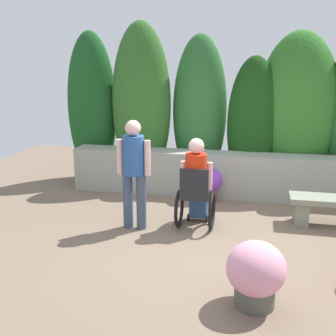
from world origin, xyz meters
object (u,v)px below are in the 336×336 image
object	(u,v)px
person_standing_companion	(134,168)
flower_pot_terracotta_by_wall	(256,273)
person_in_wheelchair	(196,186)
flower_pot_purple_near	(207,183)

from	to	relation	value
person_standing_companion	flower_pot_terracotta_by_wall	bearing A→B (deg)	-42.95
person_in_wheelchair	flower_pot_purple_near	distance (m)	1.27
person_in_wheelchair	person_standing_companion	world-z (taller)	person_standing_companion
flower_pot_terracotta_by_wall	person_standing_companion	bearing A→B (deg)	136.37
person_in_wheelchair	flower_pot_purple_near	size ratio (longest dim) A/B	2.25
person_standing_companion	flower_pot_purple_near	distance (m)	1.80
person_in_wheelchair	flower_pot_purple_near	xyz separation A→B (m)	(0.01, 1.23, -0.31)
person_standing_companion	flower_pot_purple_near	bearing A→B (deg)	60.03
person_in_wheelchair	flower_pot_terracotta_by_wall	world-z (taller)	person_in_wheelchair
person_in_wheelchair	flower_pot_terracotta_by_wall	distance (m)	2.09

